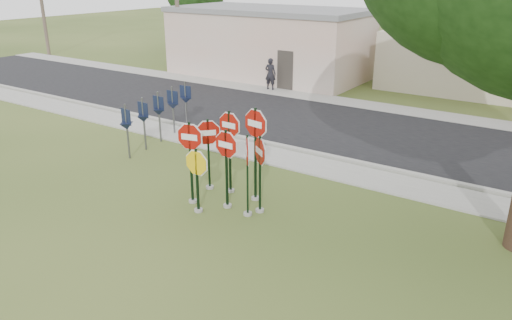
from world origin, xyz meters
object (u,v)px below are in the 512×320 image
Objects in this scene: stop_sign_center at (226,159)px; stop_sign_yellow at (197,174)px; pedestrian at (270,74)px; stop_sign_left at (190,152)px.

stop_sign_center is 1.23× the size of stop_sign_yellow.
stop_sign_yellow reaches higher than pedestrian.
stop_sign_center is 1.38× the size of pedestrian.
stop_sign_left is (-1.02, -0.32, 0.10)m from stop_sign_center.
pedestrian is (-5.93, 13.52, -0.63)m from stop_sign_left.
pedestrian is (-6.45, 13.88, -0.20)m from stop_sign_yellow.
stop_sign_left reaches higher than pedestrian.
stop_sign_center is at bearing 17.40° from stop_sign_left.
stop_sign_yellow is 0.77× the size of stop_sign_left.
stop_sign_left is at bearing 103.07° from pedestrian.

